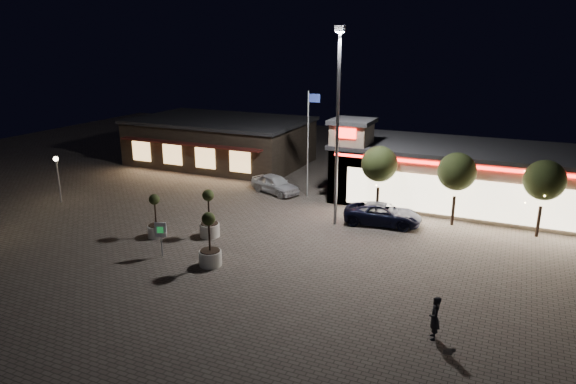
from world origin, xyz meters
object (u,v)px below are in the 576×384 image
at_px(planter_left, 156,224).
at_px(white_sedan, 275,184).
at_px(pickup_truck, 383,214).
at_px(pedestrian, 435,318).
at_px(planter_mid, 210,249).
at_px(valet_sign, 161,233).

bearing_deg(planter_left, white_sedan, 77.61).
distance_m(white_sedan, planter_left, 11.66).
relative_size(pickup_truck, pedestrian, 2.72).
bearing_deg(pickup_truck, white_sedan, 63.16).
relative_size(pickup_truck, planter_left, 1.83).
height_order(pickup_truck, white_sedan, white_sedan).
distance_m(white_sedan, pedestrian, 21.58).
bearing_deg(planter_mid, pickup_truck, 56.06).
bearing_deg(pedestrian, white_sedan, -149.96).
relative_size(pedestrian, planter_mid, 0.61).
bearing_deg(pedestrian, valet_sign, -111.10).
bearing_deg(valet_sign, white_sedan, 88.39).
height_order(pedestrian, planter_left, planter_left).
bearing_deg(pickup_truck, planter_mid, 139.37).
xyz_separation_m(white_sedan, planter_mid, (2.72, -13.52, 0.18)).
bearing_deg(white_sedan, pickup_truck, -88.08).
xyz_separation_m(pickup_truck, pedestrian, (5.24, -12.30, 0.22)).
distance_m(pedestrian, planter_left, 17.77).
xyz_separation_m(pedestrian, planter_mid, (-12.00, 2.25, 0.00)).
xyz_separation_m(pickup_truck, planter_left, (-11.98, -7.91, 0.15)).
distance_m(pickup_truck, pedestrian, 13.37).
bearing_deg(planter_mid, valet_sign, -178.18).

